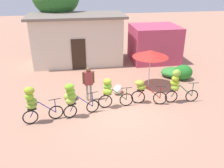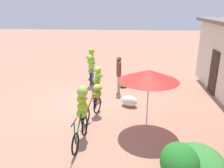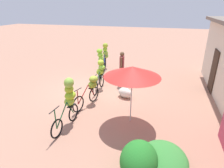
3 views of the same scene
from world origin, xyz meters
name	(u,v)px [view 2 (image 2 of 3)]	position (x,y,z in m)	size (l,w,h in m)	color
ground_plane	(88,101)	(0.00, 0.00, 0.00)	(60.00, 60.00, 0.00)	#A8765F
hedge_bush_front_left	(199,160)	(4.09, 3.57, 0.26)	(1.47, 1.26, 0.51)	#368636
hedge_bush_front_right	(179,162)	(4.45, 3.01, 0.44)	(1.10, 0.91, 0.89)	#247726
market_umbrella	(149,75)	(2.18, 2.38, 1.88)	(1.90, 1.90, 2.06)	beige
bicycle_leftmost	(92,61)	(-3.51, -0.37, 0.97)	(1.65, 0.51, 1.66)	black
bicycle_near_pile	(91,68)	(-1.93, -0.16, 0.96)	(1.58, 0.67, 1.62)	black
bicycle_center_loaded	(97,81)	(-0.27, 0.40, 0.85)	(1.66, 0.49, 1.46)	black
bicycle_by_shop	(95,98)	(1.35, 0.54, 0.73)	(1.65, 0.60, 1.19)	black
bicycle_rightmost	(82,109)	(2.89, 0.37, 0.99)	(1.65, 0.46, 1.70)	black
banana_pile_on_ground	(124,84)	(-2.10, 1.50, 0.14)	(0.79, 0.63, 0.29)	#83A62B
produce_sack	(129,101)	(0.35, 1.79, 0.22)	(0.70, 0.44, 0.44)	silver
person_vendor	(119,71)	(-1.18, 1.27, 1.07)	(0.58, 0.24, 1.73)	gray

